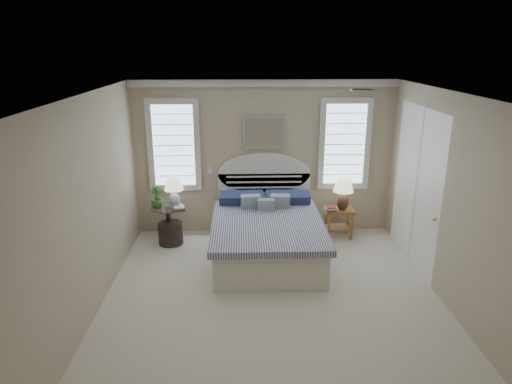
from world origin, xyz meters
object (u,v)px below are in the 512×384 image
object	(u,v)px
bed	(267,233)
lamp_right	(343,190)
nightstand_right	(339,216)
lamp_left	(174,189)
side_table_left	(169,220)
floor_pot	(171,233)

from	to	relation	value
bed	lamp_right	xyz separation A→B (m)	(1.34, 0.65, 0.49)
nightstand_right	lamp_right	bearing A→B (deg)	-45.51
nightstand_right	lamp_right	xyz separation A→B (m)	(0.04, -0.04, 0.49)
lamp_left	lamp_right	size ratio (longest dim) A/B	0.93
bed	side_table_left	world-z (taller)	bed
nightstand_right	lamp_left	distance (m)	2.89
bed	lamp_right	distance (m)	1.57
bed	lamp_right	bearing A→B (deg)	25.80
bed	floor_pot	distance (m)	1.70
nightstand_right	lamp_left	world-z (taller)	lamp_left
bed	floor_pot	bearing A→B (deg)	162.83
side_table_left	nightstand_right	xyz separation A→B (m)	(2.95, 0.10, -0.00)
bed	side_table_left	xyz separation A→B (m)	(-1.65, 0.59, 0.00)
side_table_left	nightstand_right	bearing A→B (deg)	1.94
lamp_right	lamp_left	bearing A→B (deg)	-179.00
side_table_left	lamp_left	bearing A→B (deg)	3.17
floor_pot	lamp_right	world-z (taller)	lamp_right
side_table_left	floor_pot	bearing A→B (deg)	-67.65
lamp_left	nightstand_right	bearing A→B (deg)	1.89
side_table_left	lamp_right	world-z (taller)	lamp_right
lamp_left	side_table_left	bearing A→B (deg)	-176.83
bed	floor_pot	xyz separation A→B (m)	(-1.61, 0.50, -0.20)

